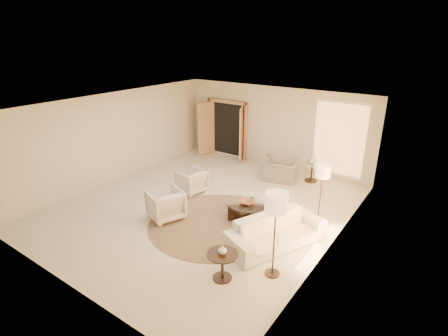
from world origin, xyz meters
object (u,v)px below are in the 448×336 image
Objects in this scene: end_table at (222,261)px; bowl at (247,202)px; accent_chair at (280,167)px; armchair_left at (191,180)px; floor_lamp_near at (323,174)px; end_vase at (222,250)px; coffee_table at (247,210)px; side_table at (312,170)px; floor_lamp_far at (276,206)px; armchair_right at (165,203)px; sofa at (276,231)px; side_vase at (313,160)px.

end_table reaches higher than bowl.
accent_chair is 5.22m from end_table.
accent_chair reaches higher than armchair_left.
floor_lamp_near is at bearing 33.78° from bowl.
accent_chair is 1.77× the size of end_table.
end_vase is at bearing -69.83° from bowl.
armchair_left is 4.12m from end_vase.
coffee_table is at bearing 110.17° from end_vase.
floor_lamp_far is at bearing -76.55° from side_table.
armchair_right is 4.93m from side_table.
side_table is 0.40× the size of floor_lamp_near.
bowl is at bearing 0.00° from coffee_table.
floor_lamp_near is (0.39, 1.56, 0.97)m from sofa.
sofa is 13.00× the size of end_vase.
end_vase is (-0.31, -1.65, 0.32)m from sofa.
sofa is 1.70m from end_vase.
sofa is 2.15× the size of accent_chair.
bowl is at bearing 85.67° from accent_chair.
side_vase is (0.37, 3.38, 0.43)m from coffee_table.
side_table reaches higher than coffee_table.
accent_chair is at bearing 104.57° from end_vase.
armchair_left is 2.03× the size of bowl.
side_table is 3.40m from bowl.
sofa is at bearing 101.04° from accent_chair.
end_table is at bearing -102.33° from floor_lamp_near.
side_vase reaches higher than bowl.
accent_chair is 5.22m from end_vase.
side_vase is at bearing 83.78° from bowl.
floor_lamp_far reaches higher than armchair_left.
armchair_left is at bearing 138.37° from end_vase.
armchair_right reaches higher than side_table.
armchair_left is at bearing -140.72° from armchair_right.
armchair_right reaches higher than sofa.
bowl is (2.27, -0.54, 0.14)m from armchair_left.
armchair_left is 2.97× the size of side_vase.
accent_chair is at bearing 153.48° from armchair_left.
accent_chair is at bearing 115.02° from floor_lamp_far.
floor_lamp_near reaches higher than sofa.
floor_lamp_far is at bearing 72.20° from armchair_left.
bowl is (-1.11, 0.55, 0.18)m from sofa.
side_vase is at bearing -163.86° from accent_chair.
floor_lamp_near is 1.98m from bowl.
floor_lamp_near is at bearing 122.99° from accent_chair.
end_vase is (2.58, -1.12, 0.24)m from armchair_right.
armchair_left reaches higher than side_table.
end_table is 5.60m from side_vase.
floor_lamp_near is at bearing 33.78° from coffee_table.
coffee_table is 2.48m from floor_lamp_far.
armchair_right is at bearing 156.43° from end_table.
sofa is 1.58m from floor_lamp_far.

